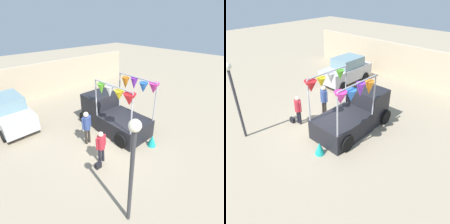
{
  "view_description": "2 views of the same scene",
  "coord_description": "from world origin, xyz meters",
  "views": [
    {
      "loc": [
        -4.97,
        -5.33,
        5.68
      ],
      "look_at": [
        0.45,
        0.42,
        1.43
      ],
      "focal_mm": 28.0,
      "sensor_mm": 36.0,
      "label": 1
    },
    {
      "loc": [
        6.9,
        -6.36,
        6.52
      ],
      "look_at": [
        0.68,
        0.19,
        1.11
      ],
      "focal_mm": 35.0,
      "sensor_mm": 36.0,
      "label": 2
    }
  ],
  "objects": [
    {
      "name": "person_vendor",
      "position": [
        -0.93,
        0.76,
        1.1
      ],
      "size": [
        0.53,
        0.34,
        1.8
      ],
      "color": "#2D2823",
      "rests_on": "ground"
    },
    {
      "name": "parked_car",
      "position": [
        -3.18,
        5.15,
        0.94
      ],
      "size": [
        1.88,
        4.0,
        1.88
      ],
      "color": "#B7B7BC",
      "rests_on": "ground"
    },
    {
      "name": "vendor_truck",
      "position": [
        1.03,
        1.08,
        0.9
      ],
      "size": [
        2.46,
        4.17,
        3.05
      ],
      "color": "black",
      "rests_on": "ground"
    },
    {
      "name": "ground_plane",
      "position": [
        0.0,
        0.0,
        0.0
      ],
      "size": [
        60.0,
        60.0,
        0.0
      ],
      "primitive_type": "plane",
      "color": "gray"
    },
    {
      "name": "brick_boundary_wall",
      "position": [
        0.0,
        8.52,
        1.3
      ],
      "size": [
        18.0,
        0.36,
        2.6
      ],
      "primitive_type": "cube",
      "color": "tan",
      "rests_on": "ground"
    },
    {
      "name": "person_customer",
      "position": [
        -1.28,
        -0.73,
        0.96
      ],
      "size": [
        0.53,
        0.34,
        1.6
      ],
      "color": "black",
      "rests_on": "ground"
    },
    {
      "name": "folded_kite_bundle_teal",
      "position": [
        1.28,
        -1.61,
        0.3
      ],
      "size": [
        0.62,
        0.62,
        0.6
      ],
      "primitive_type": "cone",
      "rotation": [
        0.0,
        0.0,
        0.75
      ],
      "color": "teal",
      "rests_on": "ground"
    },
    {
      "name": "street_lamp",
      "position": [
        -2.3,
        -3.25,
        2.43
      ],
      "size": [
        0.32,
        0.32,
        3.69
      ],
      "color": "#333338",
      "rests_on": "ground"
    },
    {
      "name": "handbag",
      "position": [
        -1.63,
        -0.93,
        0.14
      ],
      "size": [
        0.28,
        0.16,
        0.28
      ],
      "primitive_type": "cube",
      "color": "black",
      "rests_on": "ground"
    }
  ]
}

